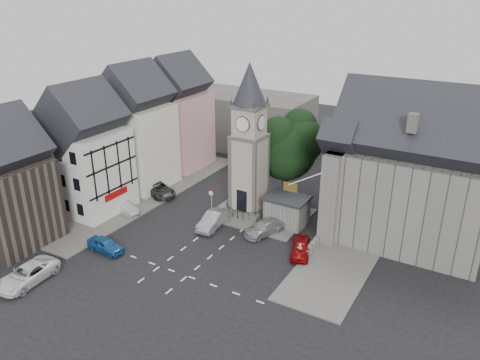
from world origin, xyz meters
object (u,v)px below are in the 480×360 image
Objects in this scene: car_east_red at (301,248)px; pedestrian at (300,251)px; stone_shelter at (287,210)px; car_west_blue at (106,245)px; clock_tower at (249,141)px.

pedestrian is (0.19, -0.64, 0.05)m from car_east_red.
stone_shelter is 6.16m from car_east_red.
car_east_red is (16.00, 8.64, 0.05)m from car_west_blue.
pedestrian reaches higher than car_west_blue.
car_east_red is (3.70, -4.86, -0.83)m from stone_shelter.
car_west_blue is 2.54× the size of pedestrian.
car_east_red is at bearing -59.56° from car_west_blue.
pedestrian is (16.19, 8.00, 0.10)m from car_west_blue.
car_east_red reaches higher than car_west_blue.
clock_tower is at bearing 174.16° from stone_shelter.
clock_tower is at bearing -26.13° from car_west_blue.
car_west_blue is (-12.30, -13.50, -0.88)m from stone_shelter.
clock_tower reaches higher than pedestrian.
clock_tower is 8.15m from stone_shelter.
car_east_red is at bearing -52.71° from stone_shelter.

